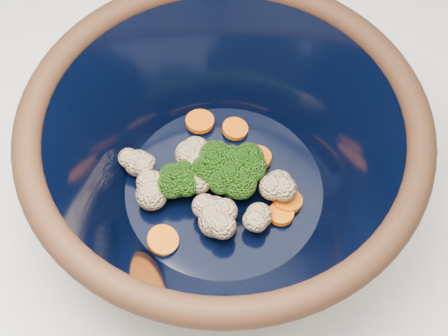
% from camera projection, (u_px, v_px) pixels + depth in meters
% --- Properties ---
extents(counter, '(1.20, 1.20, 0.90)m').
position_uv_depth(counter, '(206.00, 325.00, 1.07)').
color(counter, silver).
rests_on(counter, ground).
extents(mixing_bowl, '(0.38, 0.38, 0.17)m').
position_uv_depth(mixing_bowl, '(224.00, 159.00, 0.61)').
color(mixing_bowl, black).
rests_on(mixing_bowl, counter).
extents(vegetable_pile, '(0.18, 0.18, 0.06)m').
position_uv_depth(vegetable_pile, '(214.00, 178.00, 0.64)').
color(vegetable_pile, '#608442').
rests_on(vegetable_pile, mixing_bowl).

